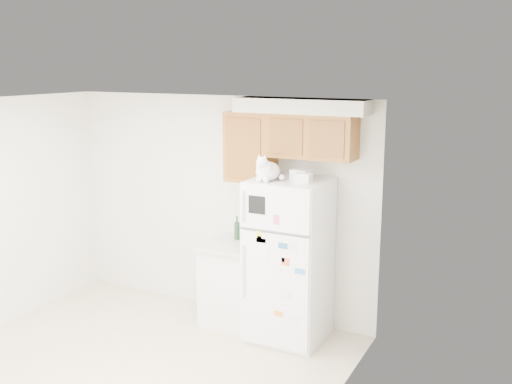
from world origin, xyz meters
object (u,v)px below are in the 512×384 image
Objects in this scene: bottle_amber at (247,228)px; storage_box_front at (304,178)px; storage_box_back at (300,175)px; bottle_green at (237,228)px; cat at (267,170)px; refrigerator at (289,260)px; base_counter at (234,282)px.

storage_box_front is at bearing -21.39° from bottle_amber.
storage_box_front is (0.08, -0.11, -0.01)m from storage_box_back.
storage_box_back is at bearing -10.63° from bottle_green.
cat is 2.25× the size of storage_box_back.
bottle_green is (-0.72, 0.21, 0.20)m from refrigerator.
refrigerator is at bearing -141.16° from storage_box_back.
refrigerator is 6.32× the size of bottle_green.
storage_box_back is at bearing 39.26° from cat.
base_counter is at bearing 155.38° from cat.
storage_box_back reaches higher than base_counter.
storage_box_back is 1.08m from bottle_green.
bottle_green is (-0.89, 0.26, -0.69)m from storage_box_front.
storage_box_front is at bearing -8.22° from base_counter.
storage_box_front is at bearing -16.38° from bottle_green.
base_counter is 1.51m from storage_box_back.
bottle_green is (-0.81, 0.15, -0.70)m from storage_box_back.
cat is at bearing -43.39° from bottle_amber.
refrigerator is at bearing 42.25° from cat.
storage_box_front is at bearing -16.40° from refrigerator.
refrigerator is at bearing -22.72° from bottle_amber.
bottle_green is at bearing 175.48° from storage_box_back.
cat reaches higher than bottle_amber.
refrigerator is 1.85× the size of base_counter.
storage_box_front is 0.57× the size of bottle_amber.
bottle_amber is at bearing 170.35° from storage_box_back.
storage_box_back is (0.78, -0.01, 1.29)m from base_counter.
bottle_amber is at bearing 136.61° from cat.
base_counter is 0.61m from bottle_green.
base_counter is 2.27× the size of cat.
storage_box_front is at bearing 17.43° from cat.
refrigerator reaches higher than bottle_green.
base_counter is (-0.69, 0.07, -0.39)m from refrigerator.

